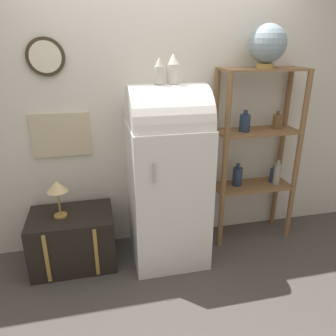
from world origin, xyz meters
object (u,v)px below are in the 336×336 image
object	(u,v)px
suitcase_trunk	(73,239)
vase_center	(173,70)
vase_left	(159,72)
globe	(267,44)
desk_lamp	(57,189)
refrigerator	(167,173)

from	to	relation	value
suitcase_trunk	vase_center	size ratio (longest dim) A/B	3.17
suitcase_trunk	vase_center	xyz separation A→B (m)	(0.90, -0.04, 1.43)
suitcase_trunk	vase_left	bearing A→B (deg)	-4.29
suitcase_trunk	vase_left	xyz separation A→B (m)	(0.78, -0.06, 1.42)
globe	desk_lamp	world-z (taller)	globe
globe	suitcase_trunk	bearing A→B (deg)	-178.11
refrigerator	desk_lamp	distance (m)	0.93
refrigerator	suitcase_trunk	world-z (taller)	refrigerator
suitcase_trunk	vase_left	distance (m)	1.63
refrigerator	suitcase_trunk	size ratio (longest dim) A/B	2.21
globe	refrigerator	bearing A→B (deg)	-173.35
suitcase_trunk	desk_lamp	bearing A→B (deg)	-172.42
vase_center	desk_lamp	size ratio (longest dim) A/B	0.69
suitcase_trunk	vase_left	size ratio (longest dim) A/B	3.52
globe	vase_left	bearing A→B (deg)	-173.01
desk_lamp	refrigerator	bearing A→B (deg)	-2.19
globe	vase_center	distance (m)	0.85
globe	vase_left	xyz separation A→B (m)	(-0.94, -0.12, -0.19)
refrigerator	globe	size ratio (longest dim) A/B	4.42
refrigerator	suitcase_trunk	distance (m)	1.03
refrigerator	vase_center	size ratio (longest dim) A/B	7.01
suitcase_trunk	vase_left	world-z (taller)	vase_left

